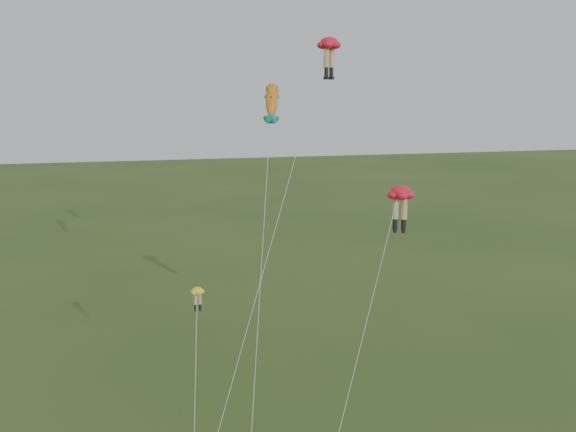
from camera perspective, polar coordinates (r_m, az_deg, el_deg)
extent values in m
ellipsoid|color=red|center=(43.02, 3.68, 15.09)|extent=(2.16, 2.16, 0.79)
cylinder|color=tan|center=(42.79, 3.44, 13.86)|extent=(0.35, 0.35, 1.21)
cylinder|color=black|center=(42.76, 3.43, 12.65)|extent=(0.27, 0.27, 0.60)
cube|color=black|center=(42.75, 3.42, 12.13)|extent=(0.35, 0.40, 0.18)
cylinder|color=tan|center=(43.15, 3.89, 13.84)|extent=(0.35, 0.35, 1.21)
cylinder|color=black|center=(43.12, 3.87, 12.64)|extent=(0.27, 0.27, 0.60)
cube|color=black|center=(43.11, 3.86, 12.12)|extent=(0.35, 0.40, 0.18)
cylinder|color=silver|center=(37.42, -1.06, -0.88)|extent=(9.56, 10.57, 22.32)
ellipsoid|color=red|center=(38.15, 9.96, 2.11)|extent=(2.24, 2.24, 0.83)
cylinder|color=tan|center=(38.33, 9.53, 0.69)|extent=(0.37, 0.37, 1.26)
cylinder|color=black|center=(38.52, 9.49, -0.70)|extent=(0.29, 0.29, 0.63)
cube|color=black|center=(38.60, 9.47, -1.29)|extent=(0.36, 0.42, 0.18)
cylinder|color=tan|center=(38.30, 10.29, 0.65)|extent=(0.37, 0.37, 1.26)
cylinder|color=black|center=(38.48, 10.24, -0.74)|extent=(0.29, 0.29, 0.63)
cube|color=black|center=(38.56, 10.22, -1.33)|extent=(0.36, 0.42, 0.18)
cylinder|color=silver|center=(35.39, 7.04, -9.13)|extent=(6.52, 7.04, 13.48)
ellipsoid|color=yellow|center=(35.59, -8.07, -6.58)|extent=(0.83, 0.83, 0.40)
cylinder|color=tan|center=(35.72, -8.24, -7.32)|extent=(0.18, 0.18, 0.61)
cylinder|color=black|center=(35.87, -8.22, -8.01)|extent=(0.14, 0.14, 0.31)
cube|color=black|center=(35.93, -8.21, -8.31)|extent=(0.11, 0.18, 0.09)
cylinder|color=tan|center=(35.75, -7.85, -7.29)|extent=(0.18, 0.18, 0.61)
cylinder|color=black|center=(35.90, -7.83, -7.98)|extent=(0.14, 0.14, 0.31)
cube|color=black|center=(35.96, -7.82, -8.28)|extent=(0.11, 0.18, 0.09)
cylinder|color=silver|center=(34.62, -8.24, -14.21)|extent=(0.99, 5.17, 8.39)
ellipsoid|color=gold|center=(42.09, -1.46, 10.28)|extent=(1.55, 2.80, 2.65)
sphere|color=gold|center=(42.09, -1.46, 10.28)|extent=(1.20, 1.46, 1.27)
cone|color=#137B70|center=(42.09, -1.46, 10.28)|extent=(0.98, 1.34, 1.20)
cone|color=#137B70|center=(42.09, -1.46, 10.28)|extent=(0.98, 1.34, 1.20)
cone|color=#137B70|center=(42.09, -1.46, 10.28)|extent=(0.56, 0.75, 0.67)
cone|color=#137B70|center=(42.09, -1.46, 10.28)|extent=(0.56, 0.75, 0.67)
cone|color=#B52E13|center=(42.09, -1.46, 10.28)|extent=(0.60, 0.76, 0.66)
cylinder|color=silver|center=(37.90, -2.32, -3.83)|extent=(3.60, 10.48, 18.32)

